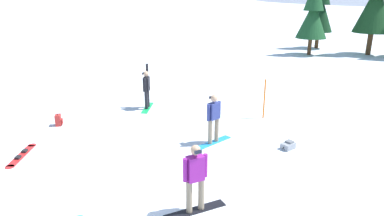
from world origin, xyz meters
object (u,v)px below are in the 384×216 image
Objects in this scene: snowboarder_midground at (214,118)px; backpack_red at (59,120)px; pine_tree_slender at (313,13)px; trail_marker_pole at (264,99)px; snowboarder_background at (147,88)px; snowboarder_foreground at (195,177)px; pine_tree_tall at (321,6)px; backpack_grey at (288,145)px; loose_snowboard_near_right at (22,155)px.

snowboarder_midground is 6.28m from backpack_red.
trail_marker_pole is at bearing -90.18° from pine_tree_slender.
trail_marker_pole is (7.21, 4.09, 0.61)m from backpack_red.
snowboarder_foreground is at bearing -51.44° from snowboarder_background.
snowboarder_background is 0.29× the size of pine_tree_tall.
snowboarder_background is 6.85m from backpack_grey.
snowboarder_foreground is 0.88× the size of snowboarder_background.
snowboarder_midground is at bearing -93.14° from pine_tree_slender.
loose_snowboard_near_right is (-6.32, 0.51, -0.90)m from snowboarder_foreground.
snowboarder_background is (-5.06, 6.35, 0.01)m from snowboarder_foreground.
snowboarder_midground is 0.28× the size of pine_tree_slender.
backpack_red is at bearing -109.40° from pine_tree_slender.
backpack_grey is (8.66, 1.42, -0.10)m from backpack_red.
backpack_grey is 23.38m from pine_tree_tall.
loose_snowboard_near_right is 0.26× the size of pine_tree_tall.
snowboarder_foreground is at bearing -90.66° from pine_tree_tall.
trail_marker_pole reaches higher than backpack_red.
snowboarder_background is 1.11× the size of loose_snowboard_near_right.
snowboarder_background is 1.20× the size of trail_marker_pole.
snowboarder_midground is at bearing 7.95° from backpack_red.
snowboarder_midground is 0.26× the size of pine_tree_tall.
snowboarder_midground is 3.20× the size of backpack_grey.
snowboarder_midground is 0.88× the size of snowboarder_background.
backpack_grey is at bearing -61.55° from trail_marker_pole.
trail_marker_pole is at bearing 46.37° from loose_snowboard_near_right.
snowboarder_foreground is 4.81m from backpack_grey.
snowboarder_foreground is at bearing -23.30° from backpack_red.
pine_tree_tall is (0.32, 27.58, 2.76)m from snowboarder_foreground.
snowboarder_foreground reaches higher than trail_marker_pole.
loose_snowboard_near_right is 9.25m from trail_marker_pole.
snowboarder_midground reaches higher than trail_marker_pole.
pine_tree_slender reaches higher than loose_snowboard_near_right.
loose_snowboard_near_right is 3.27× the size of backpack_grey.
backpack_red is at bearing -107.01° from pine_tree_tall.
pine_tree_tall is (0.28, 20.40, 2.86)m from trail_marker_pole.
snowboarder_background is at bearing -170.72° from trail_marker_pole.
snowboarder_midground is (-1.00, 3.95, 0.01)m from snowboarder_foreground.
snowboarder_foreground is 3.19× the size of backpack_grey.
snowboarder_background is at bearing 149.45° from snowboarder_midground.
snowboarder_midground is 23.83m from pine_tree_tall.
snowboarder_background reaches higher than snowboarder_midground.
trail_marker_pole is (0.03, 7.18, -0.09)m from snowboarder_foreground.
pine_tree_slender reaches higher than trail_marker_pole.
snowboarder_background is 0.32× the size of pine_tree_slender.
pine_tree_slender reaches higher than backpack_grey.
snowboarder_midground is 2.67m from backpack_grey.
pine_tree_slender reaches higher than snowboarder_background.
pine_tree_slender is (7.26, 20.62, 3.16)m from backpack_red.
backpack_red is 8.31m from trail_marker_pole.
snowboarder_midground reaches higher than snowboarder_foreground.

